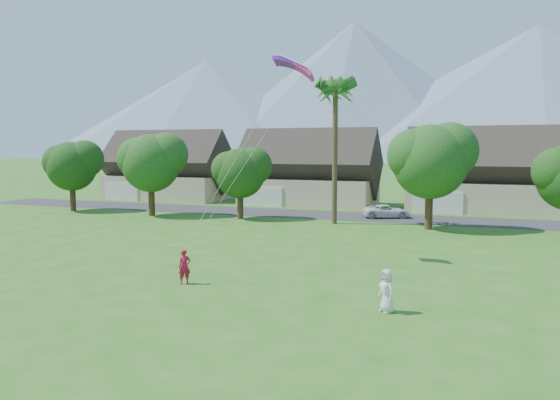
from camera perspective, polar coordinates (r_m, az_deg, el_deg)
The scene contains 10 objects.
ground at distance 21.09m, azimuth -9.99°, elevation -12.83°, with size 500.00×500.00×0.00m, color #2D6019.
street at distance 52.59m, azimuth 9.37°, elevation -1.76°, with size 90.00×7.00×0.01m, color #2D2D30.
kite_flyer at distance 27.01m, azimuth -9.94°, elevation -6.89°, with size 0.61×0.40×1.69m, color #B61434.
watcher at distance 22.56m, azimuth 11.09°, elevation -9.29°, with size 0.86×0.56×1.77m, color silver.
parked_car at distance 52.24m, azimuth 11.05°, elevation -1.17°, with size 2.04×4.43×1.23m, color white.
mountain_ridge at distance 278.05m, azimuth 21.15°, elevation 9.79°, with size 540.00×240.00×70.00m.
houses_row at distance 61.02m, azimuth 11.57°, elevation 2.44°, with size 72.75×8.19×8.86m.
tree_row at distance 46.53m, azimuth 6.58°, elevation 3.37°, with size 62.27×6.67×8.45m.
fan_palm at distance 47.57m, azimuth 5.83°, elevation 11.76°, with size 3.00×3.00×13.80m.
parafoil_kite at distance 32.38m, azimuth 1.59°, elevation 13.89°, with size 2.57×1.02×0.50m.
Camera 1 is at (10.36, -17.14, 6.61)m, focal length 35.00 mm.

